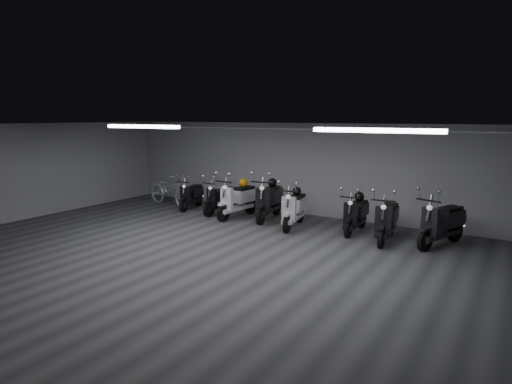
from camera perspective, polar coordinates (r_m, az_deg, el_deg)
The scene contains 20 objects.
floor at distance 9.18m, azimuth -5.63°, elevation -9.10°, with size 14.00×10.00×0.01m, color #323235.
ceiling at distance 8.68m, azimuth -5.95°, elevation 8.71°, with size 14.00×10.00×0.01m, color gray.
back_wall at distance 13.10m, azimuth 7.72°, elevation 2.91°, with size 14.00×0.01×2.80m, color gray.
left_wall at distance 14.19m, azimuth -28.81°, elevation 2.31°, with size 0.01×10.00×2.80m, color gray.
fluor_strip_left at distance 11.45m, azimuth -14.88°, elevation 8.40°, with size 2.40×0.18×0.08m, color white.
fluor_strip_right at distance 8.20m, azimuth 15.61°, elevation 7.88°, with size 2.40×0.18×0.08m, color white.
conduit at distance 12.93m, azimuth 7.69°, elevation 8.25°, with size 0.05×0.05×13.60m, color white.
scooter_0 at distance 14.14m, azimuth -8.62°, elevation 0.13°, with size 0.54×1.61×1.20m, color black, non-canonical shape.
scooter_1 at distance 13.36m, azimuth -4.61°, elevation -0.22°, with size 0.57×1.70×1.27m, color black, non-canonical shape.
scooter_2 at distance 12.79m, azimuth -2.47°, elevation -0.25°, with size 0.65×1.94×1.44m, color silver, non-canonical shape.
scooter_3 at distance 12.53m, azimuth 1.75°, elevation -0.34°, with size 0.67×2.01×1.49m, color black, non-canonical shape.
scooter_6 at distance 11.68m, azimuth 5.07°, elevation -1.44°, with size 0.61×1.84×1.37m, color silver, non-canonical shape.
scooter_7 at distance 11.42m, azimuth 13.14°, elevation -2.18°, with size 0.57×1.71×1.27m, color black, non-canonical shape.
scooter_8 at distance 10.80m, azimuth 17.01°, elevation -2.75°, with size 0.62×1.86×1.38m, color black, non-canonical shape.
scooter_9 at distance 10.81m, azimuth 23.49°, elevation -2.96°, with size 0.65×1.94×1.45m, color black, non-canonical shape.
bicycle at distance 14.77m, azimuth -11.41°, elevation 0.76°, with size 0.74×2.09×1.35m, color silver.
helmet_0 at distance 11.59m, azimuth 13.55°, elevation -0.60°, with size 0.26×0.26×0.26m, color black.
helmet_1 at distance 12.94m, azimuth -1.72°, elevation 1.24°, with size 0.26×0.26×0.26m, color orange.
helmet_2 at distance 12.74m, azimuth 2.20°, elevation 1.25°, with size 0.27×0.27×0.27m, color black.
helmet_3 at distance 11.86m, azimuth 5.45°, elevation 0.12°, with size 0.24×0.24×0.24m, color black.
Camera 1 is at (5.32, -6.86, 2.98)m, focal length 30.14 mm.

